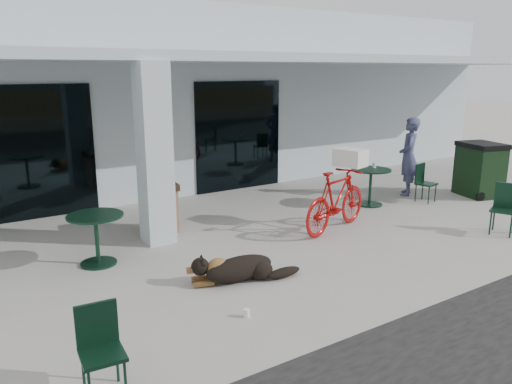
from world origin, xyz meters
TOP-DOWN VIEW (x-y plane):
  - ground at (0.00, 0.00)m, footprint 80.00×80.00m
  - building at (0.00, 8.50)m, footprint 22.00×7.00m
  - storefront_glass_left at (-3.20, 4.98)m, footprint 2.80×0.06m
  - storefront_glass_right at (1.80, 4.98)m, footprint 2.40×0.06m
  - column at (-1.50, 2.30)m, footprint 0.50×0.50m
  - overhang at (0.00, 3.60)m, footprint 22.00×2.80m
  - bicycle at (1.57, 1.06)m, footprint 2.03×1.08m
  - laundry_basket at (2.00, 1.19)m, footprint 0.56×0.66m
  - dog at (-1.17, 0.05)m, footprint 1.31×0.76m
  - cup_near_dog at (-1.67, -0.93)m, footprint 0.10×0.10m
  - cafe_table_near at (-2.71, 1.80)m, footprint 0.99×0.99m
  - cafe_chair_near at (-3.59, -1.50)m, footprint 0.43×0.46m
  - cafe_table_far at (3.43, 2.00)m, footprint 1.02×1.02m
  - cafe_chair_far_a at (4.72, 1.50)m, footprint 0.47×0.50m
  - cafe_chair_far_b at (4.00, -0.80)m, footprint 0.59×0.57m
  - person at (4.88, 2.20)m, footprint 0.81×0.79m
  - cup_on_table at (3.60, 2.07)m, footprint 0.09×0.09m
  - trash_receptacle at (-1.20, 2.80)m, footprint 0.60×0.60m
  - wheeled_bin at (6.27, 1.20)m, footprint 1.04×1.19m

SIDE VIEW (x-z plane):
  - ground at x=0.00m, z-range 0.00..0.00m
  - cup_near_dog at x=-1.67m, z-range 0.00..0.10m
  - dog at x=-1.17m, z-range 0.00..0.41m
  - cafe_table_near at x=-2.71m, z-range 0.00..0.81m
  - cafe_table_far at x=3.43m, z-range 0.00..0.83m
  - cafe_chair_near at x=-3.59m, z-range 0.00..0.87m
  - cafe_chair_far_a at x=4.72m, z-range 0.00..0.88m
  - trash_receptacle at x=-1.20m, z-range 0.00..0.93m
  - cafe_chair_far_b at x=4.00m, z-range 0.00..0.94m
  - bicycle at x=1.57m, z-range 0.00..1.18m
  - wheeled_bin at x=6.27m, z-range 0.00..1.29m
  - cup_on_table at x=3.60m, z-range 0.83..0.94m
  - person at x=4.88m, z-range 0.00..1.88m
  - laundry_basket at x=2.00m, z-range 1.18..1.51m
  - storefront_glass_left at x=-3.20m, z-range 0.00..2.70m
  - storefront_glass_right at x=1.80m, z-range 0.00..2.70m
  - column at x=-1.50m, z-range 0.00..3.12m
  - building at x=0.00m, z-range 0.00..4.50m
  - overhang at x=0.00m, z-range 3.12..3.30m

